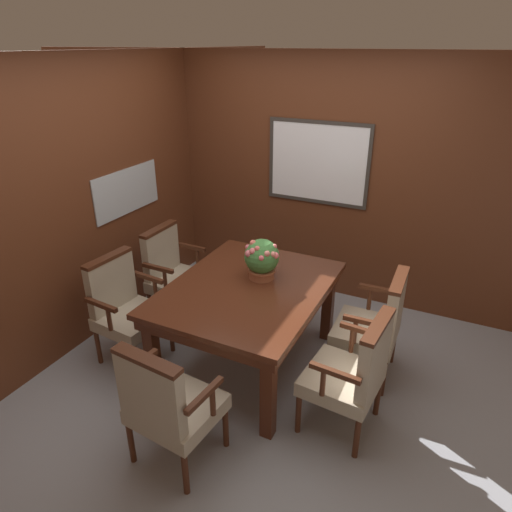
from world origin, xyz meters
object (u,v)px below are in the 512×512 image
at_px(chair_right_near, 353,371).
at_px(potted_plant, 262,259).
at_px(chair_left_far, 173,271).
at_px(chair_left_near, 125,305).
at_px(dining_table, 248,297).
at_px(chair_head_near, 168,403).
at_px(chair_right_far, 376,323).

bearing_deg(chair_right_near, potted_plant, -113.81).
bearing_deg(chair_left_far, chair_left_near, -178.37).
bearing_deg(potted_plant, chair_left_near, -153.02).
bearing_deg(chair_left_far, potted_plant, -99.25).
xyz_separation_m(dining_table, chair_left_near, (-0.99, -0.35, -0.16)).
height_order(chair_left_far, potted_plant, potted_plant).
relative_size(chair_head_near, chair_right_far, 1.00).
height_order(chair_head_near, chair_right_near, same).
height_order(chair_right_near, potted_plant, potted_plant).
bearing_deg(chair_head_near, chair_right_near, -134.80).
height_order(chair_head_near, chair_left_far, same).
xyz_separation_m(chair_head_near, chair_right_far, (0.96, 1.45, 0.00)).
bearing_deg(chair_right_far, chair_left_near, -72.77).
distance_m(chair_head_near, chair_left_near, 1.27).
distance_m(chair_left_near, chair_right_far, 2.07).
xyz_separation_m(dining_table, potted_plant, (0.04, 0.17, 0.27)).
distance_m(chair_left_far, potted_plant, 1.14).
distance_m(chair_head_near, chair_right_far, 1.74).
xyz_separation_m(dining_table, chair_right_near, (0.97, -0.33, -0.16)).
bearing_deg(chair_right_far, potted_plant, -82.69).
bearing_deg(chair_left_far, chair_head_near, -144.81).
bearing_deg(chair_right_far, chair_left_far, -92.72).
bearing_deg(chair_head_near, dining_table, -83.84).
xyz_separation_m(chair_left_far, potted_plant, (1.04, -0.18, 0.43)).
distance_m(dining_table, chair_right_far, 1.04).
bearing_deg(potted_plant, dining_table, -102.58).
bearing_deg(chair_left_far, chair_right_near, -108.55).
bearing_deg(chair_right_far, dining_table, -73.36).
xyz_separation_m(dining_table, chair_right_far, (0.97, 0.32, -0.16)).
xyz_separation_m(dining_table, chair_left_far, (-1.00, 0.36, -0.16)).
bearing_deg(chair_left_near, chair_left_far, 5.66).
relative_size(dining_table, chair_right_far, 1.63).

